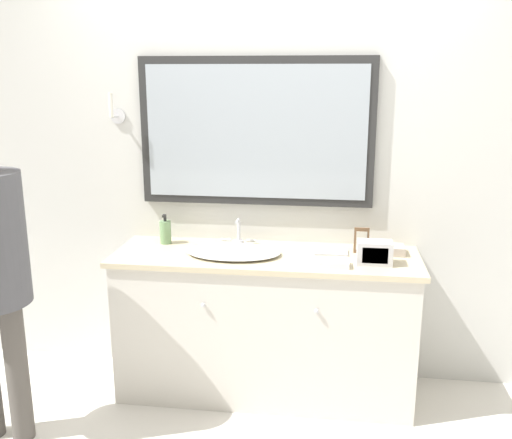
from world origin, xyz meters
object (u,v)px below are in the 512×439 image
object	(u,v)px
soap_bottle	(165,232)
appliance_box	(374,253)
picture_frame	(361,240)
sink_basin	(234,251)

from	to	relation	value
soap_bottle	appliance_box	distance (m)	1.23
appliance_box	picture_frame	world-z (taller)	picture_frame
soap_bottle	picture_frame	size ratio (longest dim) A/B	1.21
sink_basin	soap_bottle	world-z (taller)	soap_bottle
soap_bottle	sink_basin	bearing A→B (deg)	-19.77
appliance_box	sink_basin	bearing A→B (deg)	175.05
sink_basin	appliance_box	size ratio (longest dim) A/B	2.87
sink_basin	soap_bottle	size ratio (longest dim) A/B	2.96
picture_frame	soap_bottle	bearing A→B (deg)	178.08
appliance_box	soap_bottle	bearing A→B (deg)	169.49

